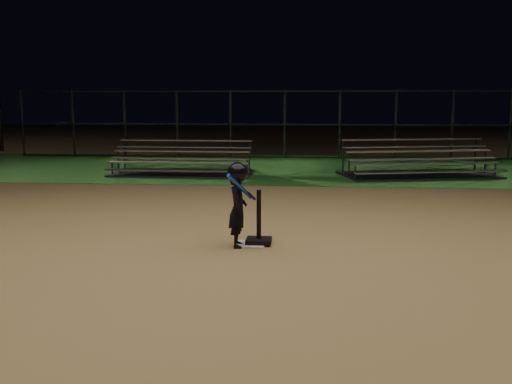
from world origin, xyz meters
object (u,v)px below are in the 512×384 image
object	(u,v)px
batting_tee	(259,233)
child_batter	(238,202)
home_plate	(250,244)
bleacher_right	(418,169)
bleacher_left	(182,168)

from	to	relation	value
batting_tee	child_batter	bearing A→B (deg)	-147.80
home_plate	bleacher_right	world-z (taller)	bleacher_right
child_batter	home_plate	bearing A→B (deg)	-61.06
bleacher_right	batting_tee	bearing A→B (deg)	-128.35
batting_tee	bleacher_left	bearing A→B (deg)	109.96
bleacher_right	child_batter	bearing A→B (deg)	-129.50
home_plate	bleacher_left	distance (m)	8.56
batting_tee	bleacher_left	distance (m)	8.53
batting_tee	bleacher_right	size ratio (longest dim) A/B	0.18
batting_tee	home_plate	bearing A→B (deg)	-150.23
batting_tee	child_batter	world-z (taller)	child_batter
child_batter	bleacher_left	size ratio (longest dim) A/B	0.31
home_plate	bleacher_right	size ratio (longest dim) A/B	0.10
home_plate	bleacher_left	bearing A→B (deg)	109.01
child_batter	bleacher_right	size ratio (longest dim) A/B	0.28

